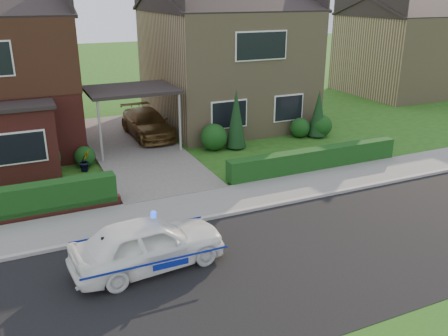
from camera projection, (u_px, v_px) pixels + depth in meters
ground at (244, 271)px, 12.04m from camera, size 120.00×120.00×0.00m
road at (244, 271)px, 12.04m from camera, size 60.00×6.00×0.02m
kerb at (200, 220)px, 14.63m from camera, size 60.00×0.16×0.12m
sidewalk at (188, 207)px, 15.53m from camera, size 60.00×2.00×0.10m
driveway at (135, 148)px, 21.41m from camera, size 3.80×12.00×0.12m
house_right at (224, 53)px, 24.96m from camera, size 7.50×8.06×7.25m
carport_link at (131, 91)px, 20.47m from camera, size 3.80×3.00×2.77m
hedge_right at (314, 170)px, 18.85m from camera, size 7.50×0.55×0.80m
shrub_left_mid at (43, 158)px, 18.21m from camera, size 1.32×1.32×1.32m
shrub_left_near at (85, 156)px, 19.17m from camera, size 0.84×0.84×0.84m
shrub_right_near at (214, 137)px, 21.10m from camera, size 1.20×1.20×1.20m
shrub_right_mid at (300, 128)px, 23.00m from camera, size 0.96×0.96×0.96m
shrub_right_far at (321, 126)px, 23.11m from camera, size 1.08×1.08×1.08m
conifer_a at (236, 120)px, 21.07m from camera, size 0.90×0.90×2.60m
conifer_b at (318, 115)px, 22.84m from camera, size 0.90×0.90×2.20m
neighbour_right at (400, 55)px, 32.53m from camera, size 6.50×7.00×5.20m
police_car at (148, 244)px, 12.01m from camera, size 3.61×4.06×1.50m
driveway_car at (147, 123)px, 22.74m from camera, size 1.87×4.35×1.25m
potted_plant_b at (85, 161)px, 18.61m from camera, size 0.58×0.53×0.84m
potted_plant_c at (56, 190)px, 16.04m from camera, size 0.54×0.54×0.74m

